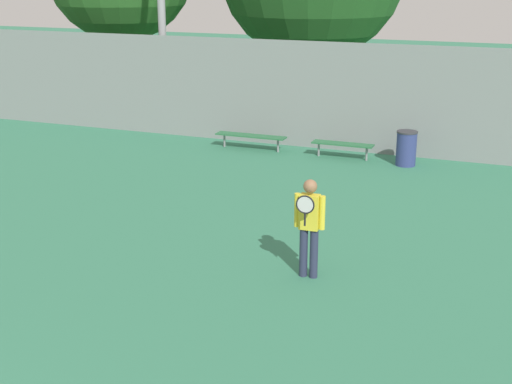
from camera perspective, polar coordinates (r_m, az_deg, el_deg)
name	(u,v)px	position (r m, az deg, el deg)	size (l,w,h in m)	color
tennis_player	(309,223)	(11.90, 4.28, -2.46)	(0.53, 0.41, 1.72)	#282D47
bench_courtside_near	(343,145)	(19.80, 6.94, 3.79)	(1.70, 0.40, 0.43)	#28663D
bench_courtside_far	(251,136)	(20.64, -0.42, 4.48)	(2.10, 0.40, 0.43)	#28663D
trash_bin	(406,148)	(19.33, 11.93, 3.44)	(0.55, 0.55, 0.93)	navy
back_fence	(307,95)	(20.77, 4.13, 7.75)	(30.49, 0.06, 3.07)	gray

